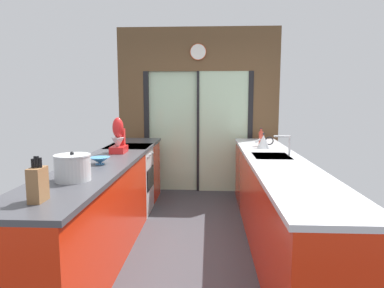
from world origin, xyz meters
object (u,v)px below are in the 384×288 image
Objects in this scene: oven_range at (129,179)px; stand_mixer at (119,139)px; mixing_bowl at (100,160)px; kettle at (264,141)px; soap_bottle at (261,138)px; knife_block at (38,184)px; stock_pot at (73,168)px.

oven_range is 2.19× the size of stand_mixer.
mixing_bowl is 0.81× the size of kettle.
knife_block is at bearing -124.11° from soap_bottle.
kettle is (1.78, 1.19, 0.05)m from mixing_bowl.
oven_range is at bearing 90.42° from knife_block.
mixing_bowl is (0.02, -1.29, 0.50)m from oven_range.
mixing_bowl is 0.68× the size of knife_block.
kettle is 1.00× the size of soap_bottle.
knife_block is (0.02, -2.52, 0.58)m from oven_range.
soap_bottle is (1.80, 0.11, 0.57)m from oven_range.
oven_range is 3.74× the size of soap_bottle.
kettle is at bearing 46.27° from stock_pot.
mixing_bowl is 0.47× the size of stand_mixer.
stock_pot is at bearing -130.65° from soap_bottle.
kettle is (1.78, 0.47, -0.07)m from stand_mixer.
stand_mixer is at bearing -88.14° from oven_range.
oven_range is 0.85m from stand_mixer.
soap_bottle reaches higher than mixing_bowl.
kettle is (1.78, 2.42, -0.03)m from knife_block.
mixing_bowl is 0.70× the size of stock_pot.
stock_pot is (0.02, -1.96, 0.57)m from oven_range.
oven_range is at bearing 90.82° from mixing_bowl.
stock_pot is at bearing -90.00° from stand_mixer.
knife_block is at bearing -89.58° from oven_range.
mixing_bowl is at bearing -89.18° from oven_range.
knife_block is at bearing -126.39° from kettle.
kettle is 0.21m from soap_bottle.
stock_pot is 2.58m from kettle.
kettle is at bearing 33.72° from mixing_bowl.
stand_mixer is (0.02, -0.57, 0.63)m from oven_range.
stand_mixer is at bearing 90.00° from stock_pot.
mixing_bowl is 0.81× the size of soap_bottle.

